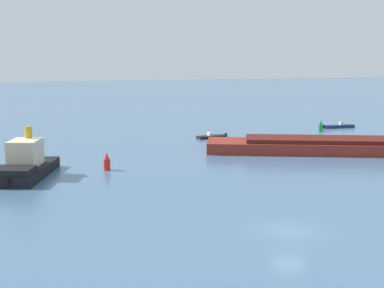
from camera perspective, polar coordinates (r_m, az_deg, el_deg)
ground_plane at (r=41.76m, az=9.51°, el=-8.45°), size 400.00×400.00×0.00m
tugboat at (r=60.24m, az=-16.16°, el=-1.99°), size 7.18×11.43×4.87m
fishing_skiff at (r=97.21m, az=14.22°, el=1.70°), size 5.43×1.14×0.96m
small_motorboat at (r=83.39m, az=1.96°, el=0.73°), size 4.68×2.17×0.86m
channel_buoy_red at (r=61.84m, az=-8.37°, el=-1.82°), size 0.70×0.70×1.90m
channel_buoy_green at (r=91.85m, az=12.51°, el=1.69°), size 0.70×0.70×1.90m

